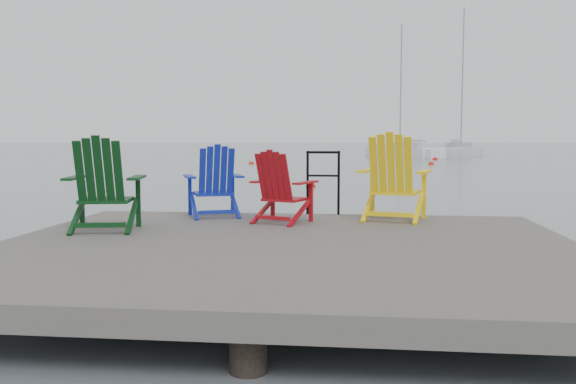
# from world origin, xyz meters

# --- Properties ---
(ground) EXTENTS (400.00, 400.00, 0.00)m
(ground) POSITION_xyz_m (0.00, 0.00, 0.00)
(ground) COLOR slate
(ground) RESTS_ON ground
(dock) EXTENTS (6.00, 5.00, 1.40)m
(dock) POSITION_xyz_m (0.00, 0.00, 0.35)
(dock) COLOR #2F2B29
(dock) RESTS_ON ground
(handrail) EXTENTS (0.48, 0.04, 0.90)m
(handrail) POSITION_xyz_m (0.25, 2.45, 1.04)
(handrail) COLOR black
(handrail) RESTS_ON dock
(chair_green) EXTENTS (0.96, 0.91, 1.07)m
(chair_green) POSITION_xyz_m (-2.19, 0.59, 1.04)
(chair_green) COLOR black
(chair_green) RESTS_ON dock
(chair_blue) EXTENTS (0.93, 0.89, 0.97)m
(chair_blue) POSITION_xyz_m (-1.21, 1.98, 0.99)
(chair_blue) COLOR #1023A9
(chair_blue) RESTS_ON dock
(chair_red) EXTENTS (0.87, 0.84, 0.91)m
(chair_red) POSITION_xyz_m (-0.24, 1.50, 0.96)
(chair_red) COLOR maroon
(chair_red) RESTS_ON dock
(chair_yellow) EXTENTS (1.02, 0.97, 1.12)m
(chair_yellow) POSITION_xyz_m (1.20, 1.91, 1.06)
(chair_yellow) COLOR yellow
(chair_yellow) RESTS_ON dock
(sailboat_near) EXTENTS (6.23, 8.35, 11.63)m
(sailboat_near) POSITION_xyz_m (4.73, 47.08, 0.36)
(sailboat_near) COLOR white
(sailboat_near) RESTS_ON ground
(sailboat_mid) EXTENTS (5.73, 10.05, 13.31)m
(sailboat_mid) POSITION_xyz_m (9.82, 49.10, 0.35)
(sailboat_mid) COLOR silver
(sailboat_mid) RESTS_ON ground
(buoy_a) EXTENTS (0.33, 0.33, 0.33)m
(buoy_a) POSITION_xyz_m (-0.75, 13.55, 0.00)
(buoy_a) COLOR red
(buoy_a) RESTS_ON ground
(buoy_b) EXTENTS (0.36, 0.36, 0.36)m
(buoy_b) POSITION_xyz_m (-5.69, 30.85, 0.00)
(buoy_b) COLOR red
(buoy_b) RESTS_ON ground
(buoy_c) EXTENTS (0.37, 0.37, 0.37)m
(buoy_c) POSITION_xyz_m (5.22, 31.13, 0.00)
(buoy_c) COLOR red
(buoy_c) RESTS_ON ground
(buoy_d) EXTENTS (0.40, 0.40, 0.40)m
(buoy_d) POSITION_xyz_m (6.51, 39.56, 0.00)
(buoy_d) COLOR red
(buoy_d) RESTS_ON ground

